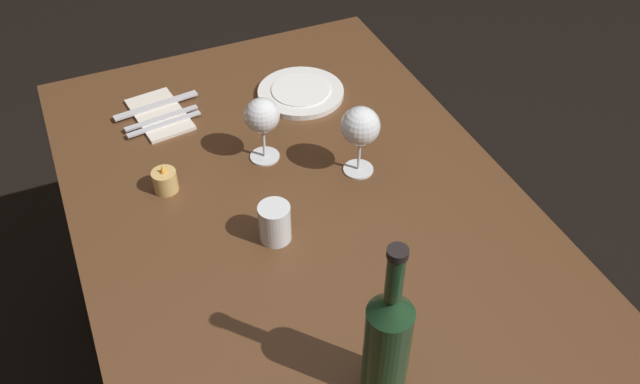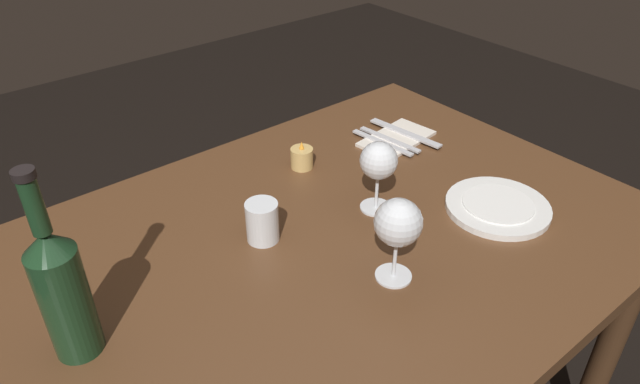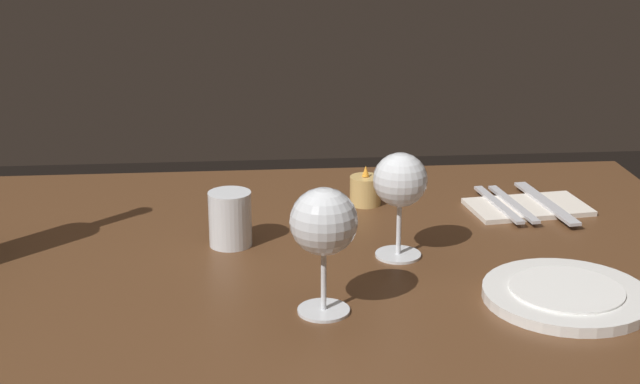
{
  "view_description": "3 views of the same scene",
  "coord_description": "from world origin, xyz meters",
  "px_view_note": "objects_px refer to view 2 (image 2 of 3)",
  "views": [
    {
      "loc": [
        -0.96,
        0.36,
        1.72
      ],
      "look_at": [
        -0.05,
        -0.03,
        0.79
      ],
      "focal_mm": 38.22,
      "sensor_mm": 36.0,
      "label": 1
    },
    {
      "loc": [
        -0.56,
        -0.68,
        1.44
      ],
      "look_at": [
        0.02,
        0.03,
        0.83
      ],
      "focal_mm": 32.65,
      "sensor_mm": 36.0,
      "label": 2
    },
    {
      "loc": [
        -0.06,
        -1.21,
        1.25
      ],
      "look_at": [
        0.04,
        -0.01,
        0.85
      ],
      "focal_mm": 52.29,
      "sensor_mm": 36.0,
      "label": 3
    }
  ],
  "objects_px": {
    "votive_candle": "(302,158)",
    "wine_glass_left": "(398,224)",
    "wine_glass_right": "(379,162)",
    "fork_inner": "(390,139)",
    "dinner_plate": "(498,207)",
    "folded_napkin": "(397,139)",
    "table_knife": "(405,133)",
    "fork_outer": "(382,143)",
    "water_tumbler": "(262,223)",
    "wine_bottle": "(62,290)"
  },
  "relations": [
    {
      "from": "votive_candle",
      "to": "wine_glass_left",
      "type": "bearing_deg",
      "value": -104.7
    },
    {
      "from": "wine_glass_right",
      "to": "fork_inner",
      "type": "relative_size",
      "value": 0.85
    },
    {
      "from": "dinner_plate",
      "to": "folded_napkin",
      "type": "bearing_deg",
      "value": 81.15
    },
    {
      "from": "dinner_plate",
      "to": "wine_glass_right",
      "type": "bearing_deg",
      "value": 139.23
    },
    {
      "from": "folded_napkin",
      "to": "fork_inner",
      "type": "relative_size",
      "value": 1.12
    },
    {
      "from": "folded_napkin",
      "to": "table_knife",
      "type": "xyz_separation_m",
      "value": [
        0.03,
        0.0,
        0.01
      ]
    },
    {
      "from": "wine_glass_left",
      "to": "fork_inner",
      "type": "distance_m",
      "value": 0.5
    },
    {
      "from": "dinner_plate",
      "to": "folded_napkin",
      "type": "relative_size",
      "value": 1.06
    },
    {
      "from": "fork_outer",
      "to": "table_knife",
      "type": "height_order",
      "value": "same"
    },
    {
      "from": "water_tumbler",
      "to": "votive_candle",
      "type": "bearing_deg",
      "value": 36.34
    },
    {
      "from": "dinner_plate",
      "to": "fork_inner",
      "type": "bearing_deg",
      "value": 85.25
    },
    {
      "from": "votive_candle",
      "to": "fork_inner",
      "type": "xyz_separation_m",
      "value": [
        0.24,
        -0.05,
        -0.01
      ]
    },
    {
      "from": "votive_candle",
      "to": "table_knife",
      "type": "distance_m",
      "value": 0.3
    },
    {
      "from": "folded_napkin",
      "to": "wine_glass_left",
      "type": "bearing_deg",
      "value": -136.23
    },
    {
      "from": "votive_candle",
      "to": "fork_inner",
      "type": "relative_size",
      "value": 0.37
    },
    {
      "from": "fork_inner",
      "to": "table_knife",
      "type": "xyz_separation_m",
      "value": [
        0.05,
        0.0,
        0.0
      ]
    },
    {
      "from": "fork_inner",
      "to": "wine_bottle",
      "type": "bearing_deg",
      "value": -169.19
    },
    {
      "from": "wine_glass_right",
      "to": "water_tumbler",
      "type": "bearing_deg",
      "value": 164.95
    },
    {
      "from": "wine_glass_right",
      "to": "wine_bottle",
      "type": "xyz_separation_m",
      "value": [
        -0.61,
        0.02,
        0.01
      ]
    },
    {
      "from": "votive_candle",
      "to": "folded_napkin",
      "type": "height_order",
      "value": "votive_candle"
    },
    {
      "from": "folded_napkin",
      "to": "table_knife",
      "type": "height_order",
      "value": "table_knife"
    },
    {
      "from": "table_knife",
      "to": "fork_outer",
      "type": "bearing_deg",
      "value": 180.0
    },
    {
      "from": "wine_glass_left",
      "to": "dinner_plate",
      "type": "relative_size",
      "value": 0.76
    },
    {
      "from": "wine_glass_right",
      "to": "fork_inner",
      "type": "bearing_deg",
      "value": 39.23
    },
    {
      "from": "dinner_plate",
      "to": "fork_inner",
      "type": "distance_m",
      "value": 0.34
    },
    {
      "from": "wine_glass_right",
      "to": "fork_outer",
      "type": "relative_size",
      "value": 0.85
    },
    {
      "from": "fork_outer",
      "to": "fork_inner",
      "type": "bearing_deg",
      "value": 0.0
    },
    {
      "from": "wine_bottle",
      "to": "votive_candle",
      "type": "xyz_separation_m",
      "value": [
        0.6,
        0.21,
        -0.1
      ]
    },
    {
      "from": "wine_bottle",
      "to": "dinner_plate",
      "type": "relative_size",
      "value": 1.51
    },
    {
      "from": "votive_candle",
      "to": "water_tumbler",
      "type": "bearing_deg",
      "value": -143.66
    },
    {
      "from": "wine_bottle",
      "to": "fork_outer",
      "type": "height_order",
      "value": "wine_bottle"
    },
    {
      "from": "wine_bottle",
      "to": "folded_napkin",
      "type": "relative_size",
      "value": 1.6
    },
    {
      "from": "fork_inner",
      "to": "fork_outer",
      "type": "xyz_separation_m",
      "value": [
        -0.02,
        0.0,
        0.0
      ]
    },
    {
      "from": "wine_glass_right",
      "to": "table_knife",
      "type": "relative_size",
      "value": 0.73
    },
    {
      "from": "votive_candle",
      "to": "folded_napkin",
      "type": "distance_m",
      "value": 0.27
    },
    {
      "from": "wine_glass_right",
      "to": "table_knife",
      "type": "distance_m",
      "value": 0.34
    },
    {
      "from": "wine_bottle",
      "to": "water_tumbler",
      "type": "relative_size",
      "value": 3.96
    },
    {
      "from": "water_tumbler",
      "to": "wine_glass_left",
      "type": "bearing_deg",
      "value": -63.73
    },
    {
      "from": "wine_bottle",
      "to": "fork_inner",
      "type": "height_order",
      "value": "wine_bottle"
    },
    {
      "from": "wine_glass_right",
      "to": "fork_outer",
      "type": "distance_m",
      "value": 0.28
    },
    {
      "from": "folded_napkin",
      "to": "water_tumbler",
      "type": "bearing_deg",
      "value": -166.66
    },
    {
      "from": "water_tumbler",
      "to": "table_knife",
      "type": "bearing_deg",
      "value": 12.59
    },
    {
      "from": "wine_glass_left",
      "to": "fork_outer",
      "type": "xyz_separation_m",
      "value": [
        0.32,
        0.35,
        -0.11
      ]
    },
    {
      "from": "dinner_plate",
      "to": "fork_outer",
      "type": "height_order",
      "value": "dinner_plate"
    },
    {
      "from": "wine_bottle",
      "to": "folded_napkin",
      "type": "distance_m",
      "value": 0.88
    },
    {
      "from": "wine_bottle",
      "to": "folded_napkin",
      "type": "bearing_deg",
      "value": 10.5
    },
    {
      "from": "wine_glass_left",
      "to": "wine_bottle",
      "type": "height_order",
      "value": "wine_bottle"
    },
    {
      "from": "wine_glass_right",
      "to": "dinner_plate",
      "type": "distance_m",
      "value": 0.27
    },
    {
      "from": "wine_glass_right",
      "to": "folded_napkin",
      "type": "xyz_separation_m",
      "value": [
        0.24,
        0.18,
        -0.11
      ]
    },
    {
      "from": "table_knife",
      "to": "wine_bottle",
      "type": "bearing_deg",
      "value": -169.85
    }
  ]
}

